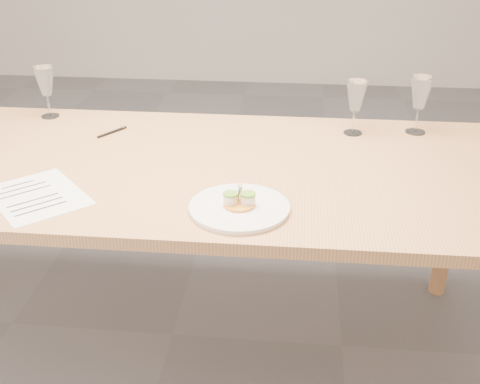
# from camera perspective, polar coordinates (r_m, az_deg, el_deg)

# --- Properties ---
(ground) EXTENTS (7.00, 7.00, 0.00)m
(ground) POSITION_cam_1_polar(r_m,az_deg,el_deg) (2.47, -6.42, -13.27)
(ground) COLOR slate
(ground) RESTS_ON ground
(dining_table) EXTENTS (2.40, 1.00, 0.75)m
(dining_table) POSITION_cam_1_polar(r_m,az_deg,el_deg) (2.10, -7.36, 1.14)
(dining_table) COLOR tan
(dining_table) RESTS_ON ground
(dinner_plate) EXTENTS (0.29, 0.29, 0.08)m
(dinner_plate) POSITION_cam_1_polar(r_m,az_deg,el_deg) (1.74, -0.05, -1.42)
(dinner_plate) COLOR white
(dinner_plate) RESTS_ON dining_table
(recipe_sheet) EXTENTS (0.39, 0.40, 0.00)m
(recipe_sheet) POSITION_cam_1_polar(r_m,az_deg,el_deg) (1.93, -18.67, -0.34)
(recipe_sheet) COLOR white
(recipe_sheet) RESTS_ON dining_table
(ballpoint_pen) EXTENTS (0.08, 0.12, 0.01)m
(ballpoint_pen) POSITION_cam_1_polar(r_m,az_deg,el_deg) (2.35, -12.02, 5.59)
(ballpoint_pen) COLOR black
(ballpoint_pen) RESTS_ON dining_table
(wine_glass_0) EXTENTS (0.08, 0.08, 0.21)m
(wine_glass_0) POSITION_cam_1_polar(r_m,az_deg,el_deg) (2.55, -17.98, 9.88)
(wine_glass_0) COLOR white
(wine_glass_0) RESTS_ON dining_table
(wine_glass_1) EXTENTS (0.08, 0.08, 0.20)m
(wine_glass_1) POSITION_cam_1_polar(r_m,az_deg,el_deg) (2.29, 10.94, 8.82)
(wine_glass_1) COLOR white
(wine_glass_1) RESTS_ON dining_table
(wine_glass_2) EXTENTS (0.09, 0.09, 0.22)m
(wine_glass_2) POSITION_cam_1_polar(r_m,az_deg,el_deg) (2.36, 16.73, 8.89)
(wine_glass_2) COLOR white
(wine_glass_2) RESTS_ON dining_table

